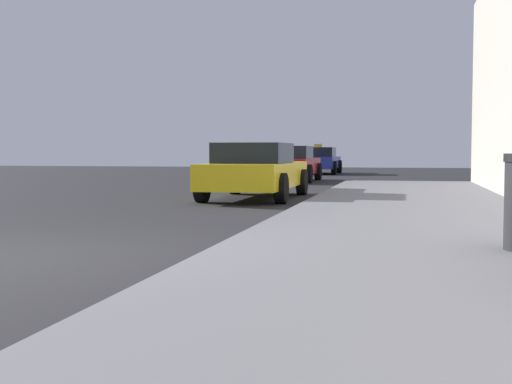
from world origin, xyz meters
The scene contains 5 objects.
ground_plane centered at (0.00, 0.00, 0.00)m, with size 80.00×80.00×0.00m, color #232326.
sidewalk centered at (4.00, 0.00, 0.07)m, with size 4.00×32.00×0.15m, color slate.
car_yellow centered at (0.50, 9.13, 0.65)m, with size 1.93×4.58×1.27m.
car_red centered at (-0.24, 18.22, 0.65)m, with size 1.99×4.14×1.27m.
car_blue centered at (-0.23, 26.79, 0.65)m, with size 1.98×4.12×1.43m.
Camera 1 is at (3.85, -6.28, 1.09)m, focal length 48.42 mm.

